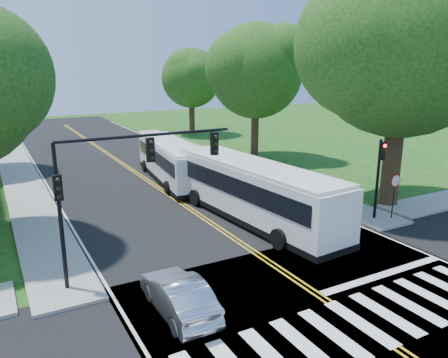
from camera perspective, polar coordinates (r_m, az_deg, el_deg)
ground at (r=16.33m, az=16.05°, el=-16.84°), size 140.00×140.00×0.00m
road at (r=30.60m, az=-8.18°, el=-1.39°), size 14.00×96.00×0.01m
cross_road at (r=16.33m, az=16.05°, el=-16.82°), size 60.00×12.00×0.01m
center_line at (r=34.25m, az=-10.56°, el=0.25°), size 0.36×70.00×0.01m
edge_line_w at (r=32.87m, az=-21.86°, el=-1.18°), size 0.12×70.00×0.01m
edge_line_e at (r=36.86m, az=-0.50°, el=1.52°), size 0.12×70.00×0.01m
crosswalk at (r=16.03m, az=17.36°, el=-17.51°), size 12.60×3.00×0.01m
stop_bar at (r=19.58m, az=20.18°, el=-11.59°), size 6.60×0.40×0.01m
sidewalk_nw at (r=35.64m, az=-24.89°, el=-0.22°), size 2.60×40.00×0.15m
sidewalk_ne at (r=40.12m, az=-0.65°, el=2.68°), size 2.60×40.00×0.15m
tree_ne_big at (r=27.60m, az=22.41°, el=16.17°), size 10.80×10.80×14.91m
tree_east_mid at (r=40.02m, az=4.18°, el=13.85°), size 8.40×8.40×11.93m
tree_east_far at (r=54.58m, az=-4.31°, el=13.00°), size 7.20×7.20×10.34m
signal_nw at (r=17.09m, az=-13.22°, el=0.73°), size 7.15×0.46×5.66m
signal_ne at (r=25.02m, az=19.64°, el=1.28°), size 0.30×0.46×4.40m
stop_sign at (r=25.54m, az=21.42°, el=-0.78°), size 0.76×0.08×2.53m
bus_lead at (r=23.92m, az=3.92°, el=-1.54°), size 3.76×12.70×3.24m
bus_follow at (r=32.63m, az=-6.93°, el=2.43°), size 3.68×11.41×2.90m
hatchback at (r=15.66m, az=-5.98°, el=-14.80°), size 1.45×4.15×1.37m
suv at (r=25.15m, az=10.19°, el=-3.30°), size 2.94×5.40×1.44m
dark_sedan at (r=30.59m, az=3.23°, el=0.05°), size 2.88×4.96×1.35m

